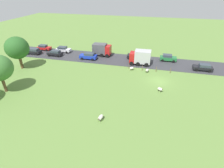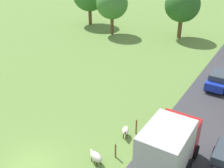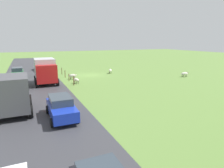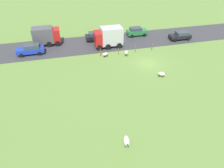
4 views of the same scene
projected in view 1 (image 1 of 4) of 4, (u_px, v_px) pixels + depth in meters
name	position (u px, v px, depth m)	size (l,w,h in m)	color
ground_plane	(159.00, 81.00, 35.10)	(160.00, 160.00, 0.00)	olive
road_strip	(159.00, 63.00, 43.03)	(8.00, 80.00, 0.06)	#38383D
sheep_0	(147.00, 70.00, 38.29)	(1.26, 0.91, 0.81)	beige
sheep_1	(101.00, 117.00, 24.78)	(1.34, 0.76, 0.79)	silver
sheep_2	(160.00, 89.00, 31.38)	(0.91, 1.10, 0.80)	silver
sheep_3	(132.00, 68.00, 39.23)	(0.84, 1.06, 0.78)	white
tree_1	(17.00, 48.00, 38.15)	(5.02, 5.02, 7.25)	brown
fence_post_0	(170.00, 71.00, 37.92)	(0.12, 0.12, 1.24)	brown
fence_post_1	(156.00, 69.00, 38.55)	(0.12, 0.12, 1.20)	brown
fence_post_2	(142.00, 68.00, 39.19)	(0.12, 0.12, 1.12)	brown
fence_post_3	(129.00, 66.00, 39.78)	(0.12, 0.12, 1.28)	brown
truck_0	(141.00, 57.00, 41.52)	(2.86, 4.87, 3.41)	#B21919
truck_1	(102.00, 49.00, 46.74)	(2.77, 4.70, 3.15)	#B21919
car_0	(89.00, 56.00, 44.84)	(1.99, 4.38, 1.65)	#1933B2
car_1	(63.00, 49.00, 49.55)	(2.05, 4.13, 1.56)	silver
car_2	(44.00, 47.00, 51.14)	(1.93, 3.90, 1.48)	red
car_3	(168.00, 58.00, 43.73)	(1.94, 3.97, 1.66)	#237238
car_4	(135.00, 56.00, 45.16)	(2.14, 4.20, 1.56)	black
car_5	(203.00, 67.00, 38.95)	(1.98, 4.09, 1.49)	black
car_6	(34.00, 51.00, 48.20)	(1.96, 4.12, 1.55)	black
car_7	(55.00, 53.00, 46.94)	(1.94, 4.02, 1.53)	black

